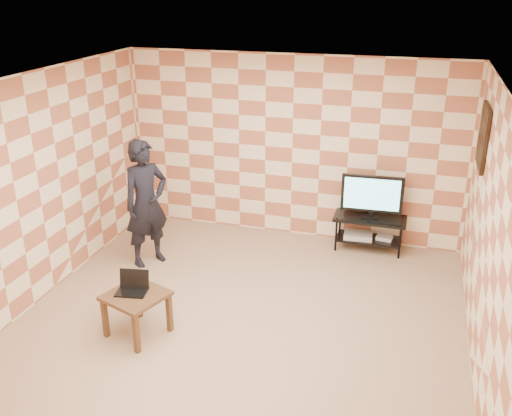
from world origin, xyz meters
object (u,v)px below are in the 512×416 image
object	(u,v)px
tv	(372,195)
person	(146,203)
side_table	(136,301)
tv_stand	(369,226)

from	to	relation	value
tv	person	distance (m)	3.11
side_table	person	world-z (taller)	person
tv_stand	person	distance (m)	3.16
tv_stand	person	xyz separation A→B (m)	(-2.86, -1.24, 0.50)
tv	side_table	world-z (taller)	tv
side_table	person	size ratio (longest dim) A/B	0.43
tv_stand	tv	world-z (taller)	tv
tv_stand	person	world-z (taller)	person
tv	person	world-z (taller)	person
tv_stand	tv	distance (m)	0.48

